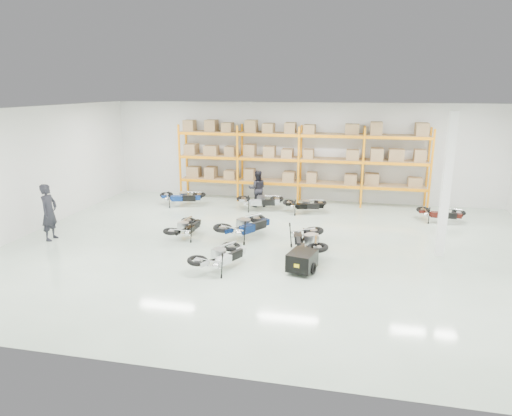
% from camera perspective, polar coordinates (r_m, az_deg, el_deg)
% --- Properties ---
extents(room, '(18.00, 18.00, 18.00)m').
position_cam_1_polar(room, '(14.54, 2.48, 3.29)').
color(room, silver).
rests_on(room, ground).
extents(pallet_rack, '(11.28, 0.98, 3.62)m').
position_cam_1_polar(pallet_rack, '(20.83, 5.50, 6.79)').
color(pallet_rack, orange).
rests_on(pallet_rack, ground).
extents(structural_column, '(0.25, 0.25, 4.50)m').
position_cam_1_polar(structural_column, '(15.10, 22.69, 2.58)').
color(structural_column, white).
rests_on(structural_column, ground).
extents(moto_blue_centre, '(1.89, 2.21, 1.29)m').
position_cam_1_polar(moto_blue_centre, '(15.97, -1.38, -1.71)').
color(moto_blue_centre, '#061845').
rests_on(moto_blue_centre, ground).
extents(moto_silver_left, '(1.54, 1.96, 1.14)m').
position_cam_1_polar(moto_silver_left, '(13.33, -4.46, -5.49)').
color(moto_silver_left, '#B9BBC0').
rests_on(moto_silver_left, ground).
extents(moto_black_far_left, '(0.96, 1.70, 1.05)m').
position_cam_1_polar(moto_black_far_left, '(16.27, -8.85, -1.99)').
color(moto_black_far_left, black).
rests_on(moto_black_far_left, ground).
extents(moto_touring_right, '(1.27, 2.09, 1.27)m').
position_cam_1_polar(moto_touring_right, '(14.60, 6.52, -3.45)').
color(moto_touring_right, black).
rests_on(moto_touring_right, ground).
extents(trailer, '(0.88, 1.52, 0.62)m').
position_cam_1_polar(trailer, '(13.18, 5.78, -6.59)').
color(trailer, black).
rests_on(trailer, ground).
extents(moto_back_a, '(1.92, 1.24, 1.15)m').
position_cam_1_polar(moto_back_a, '(20.67, -9.24, 1.76)').
color(moto_back_a, navy).
rests_on(moto_back_a, ground).
extents(moto_back_b, '(1.90, 1.20, 1.14)m').
position_cam_1_polar(moto_back_b, '(19.67, 0.51, 1.27)').
color(moto_back_b, '#A1A4AA').
rests_on(moto_back_b, ground).
extents(moto_back_c, '(1.71, 1.07, 1.03)m').
position_cam_1_polar(moto_back_c, '(19.30, 6.15, 0.77)').
color(moto_back_c, black).
rests_on(moto_back_c, ground).
extents(moto_back_d, '(1.67, 0.98, 1.02)m').
position_cam_1_polar(moto_back_d, '(19.31, 22.13, -0.28)').
color(moto_back_d, '#40110C').
rests_on(moto_back_d, ground).
extents(person_left, '(0.50, 0.74, 1.98)m').
position_cam_1_polar(person_left, '(17.28, -24.45, -0.48)').
color(person_left, black).
rests_on(person_left, ground).
extents(person_back, '(0.92, 0.79, 1.63)m').
position_cam_1_polar(person_back, '(20.20, 0.16, 2.44)').
color(person_back, black).
rests_on(person_back, ground).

